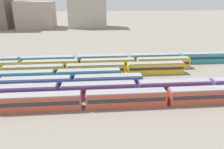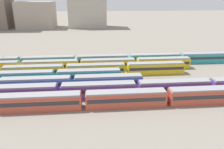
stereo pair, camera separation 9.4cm
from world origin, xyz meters
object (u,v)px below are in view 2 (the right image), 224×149
object	(u,v)px
train_track_6	(129,60)
train_track_2	(36,84)
train_track_0	(84,100)
train_track_3	(21,78)
train_track_5	(80,65)
train_track_4	(65,71)
train_track_1	(99,90)

from	to	relation	value
train_track_6	train_track_2	bearing A→B (deg)	-143.24
train_track_0	train_track_2	world-z (taller)	same
train_track_3	train_track_2	bearing A→B (deg)	-44.95
train_track_6	train_track_5	bearing A→B (deg)	-163.36
train_track_4	train_track_6	world-z (taller)	same
train_track_3	train_track_5	xyz separation A→B (m)	(15.67, 10.40, 0.00)
train_track_5	train_track_6	xyz separation A→B (m)	(17.39, 5.20, 0.00)
train_track_0	train_track_6	world-z (taller)	same
train_track_1	train_track_3	size ratio (longest dim) A/B	1.68
train_track_1	train_track_5	distance (m)	21.56
train_track_1	train_track_5	world-z (taller)	same
train_track_3	train_track_4	distance (m)	12.64
train_track_0	train_track_4	size ratio (longest dim) A/B	1.00
train_track_5	train_track_6	world-z (taller)	same
train_track_6	train_track_3	bearing A→B (deg)	-154.74
train_track_0	train_track_6	distance (m)	34.72
train_track_5	train_track_6	distance (m)	18.15
train_track_0	train_track_2	bearing A→B (deg)	140.50
train_track_5	train_track_0	bearing A→B (deg)	-85.25
train_track_1	train_track_2	world-z (taller)	same
train_track_1	train_track_4	distance (m)	18.43
train_track_3	train_track_6	bearing A→B (deg)	25.26
train_track_1	train_track_2	bearing A→B (deg)	162.12
train_track_5	train_track_3	bearing A→B (deg)	-146.42
train_track_3	train_track_6	distance (m)	36.55
train_track_2	train_track_3	xyz separation A→B (m)	(-5.21, 5.20, 0.00)
train_track_2	train_track_5	world-z (taller)	same
train_track_0	train_track_1	bearing A→B (deg)	56.01
train_track_3	train_track_5	size ratio (longest dim) A/B	0.75
train_track_2	train_track_5	xyz separation A→B (m)	(10.46, 15.60, 0.00)
train_track_0	train_track_1	xyz separation A→B (m)	(3.51, 5.20, 0.00)
train_track_6	train_track_0	bearing A→B (deg)	-116.02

